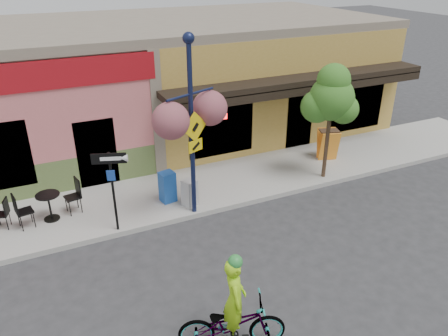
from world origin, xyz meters
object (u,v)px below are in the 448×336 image
(building, at_px, (151,79))
(street_tree, at_px, (329,122))
(lamp_post, at_px, (192,130))
(newspaper_box_grey, at_px, (190,193))
(newspaper_box_blue, at_px, (168,187))
(cyclist_rider, at_px, (235,310))
(one_way_sign, at_px, (113,192))
(bicycle, at_px, (232,324))

(building, distance_m, street_tree, 7.59)
(lamp_post, relative_size, newspaper_box_grey, 6.10)
(newspaper_box_blue, bearing_deg, lamp_post, -71.12)
(cyclist_rider, relative_size, newspaper_box_grey, 2.12)
(lamp_post, distance_m, one_way_sign, 2.56)
(one_way_sign, bearing_deg, building, 84.15)
(cyclist_rider, height_order, newspaper_box_blue, cyclist_rider)
(newspaper_box_blue, relative_size, newspaper_box_grey, 1.15)
(lamp_post, distance_m, street_tree, 4.69)
(newspaper_box_grey, bearing_deg, building, 59.11)
(lamp_post, relative_size, newspaper_box_blue, 5.32)
(newspaper_box_blue, bearing_deg, newspaper_box_grey, -56.93)
(bicycle, bearing_deg, newspaper_box_blue, 14.18)
(building, bearing_deg, lamp_post, -97.49)
(cyclist_rider, distance_m, newspaper_box_grey, 5.05)
(one_way_sign, relative_size, street_tree, 0.59)
(cyclist_rider, height_order, street_tree, street_tree)
(lamp_post, bearing_deg, street_tree, -19.11)
(bicycle, xyz_separation_m, lamp_post, (1.04, 4.59, 2.09))
(building, relative_size, newspaper_box_grey, 22.50)
(cyclist_rider, bearing_deg, street_tree, -29.36)
(bicycle, relative_size, cyclist_rider, 1.17)
(bicycle, bearing_deg, building, 10.34)
(one_way_sign, xyz_separation_m, street_tree, (6.82, 0.25, 0.76))
(cyclist_rider, bearing_deg, lamp_post, 7.79)
(lamp_post, relative_size, street_tree, 1.32)
(building, distance_m, newspaper_box_blue, 6.35)
(building, relative_size, street_tree, 4.85)
(building, height_order, bicycle, building)
(one_way_sign, bearing_deg, street_tree, 20.46)
(newspaper_box_grey, bearing_deg, bicycle, -125.04)
(one_way_sign, relative_size, newspaper_box_blue, 2.40)
(newspaper_box_blue, xyz_separation_m, newspaper_box_grey, (0.49, -0.52, -0.06))
(newspaper_box_grey, height_order, street_tree, street_tree)
(lamp_post, xyz_separation_m, street_tree, (4.65, 0.25, -0.59))
(bicycle, height_order, street_tree, street_tree)
(newspaper_box_grey, bearing_deg, lamp_post, -114.13)
(building, distance_m, cyclist_rider, 11.68)
(lamp_post, distance_m, newspaper_box_grey, 2.09)
(newspaper_box_blue, bearing_deg, street_tree, -17.15)
(building, relative_size, bicycle, 9.05)
(cyclist_rider, relative_size, one_way_sign, 0.77)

